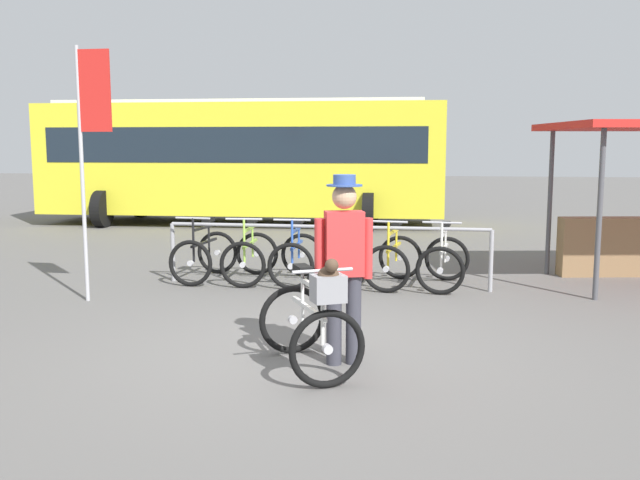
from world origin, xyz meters
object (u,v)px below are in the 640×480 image
Objects in this scene: racked_bike_black at (204,255)px; person_with_featured_bike at (344,261)px; racked_bike_lime at (250,256)px; racked_bike_white at (444,262)px; racked_bike_orange at (345,259)px; racked_bike_yellow at (394,260)px; bus_distant at (243,155)px; featured_bicycle at (313,319)px; banner_flag at (90,125)px; racked_bike_blue at (297,258)px.

racked_bike_black is 4.49m from person_with_featured_bike.
racked_bike_lime and racked_bike_white have the same top height.
person_with_featured_bike reaches higher than racked_bike_lime.
racked_bike_orange is 0.94× the size of racked_bike_yellow.
person_with_featured_bike is (-0.29, -3.62, 0.58)m from racked_bike_yellow.
bus_distant is at bearing 109.28° from person_with_featured_bike.
racked_bike_lime is 0.88× the size of featured_bicycle.
racked_bike_black is at bearing 60.04° from banner_flag.
bus_distant reaches higher than racked_bike_orange.
racked_bike_white is 0.37× the size of banner_flag.
bus_distant is 9.00m from banner_flag.
person_with_featured_bike is 0.54× the size of banner_flag.
person_with_featured_bike reaches higher than racked_bike_white.
racked_bike_yellow is (0.70, -0.01, -0.00)m from racked_bike_orange.
bus_distant is (-3.64, 11.37, 1.25)m from featured_bicycle.
racked_bike_black is 0.70m from racked_bike_lime.
person_with_featured_bike is (-0.99, -3.61, 0.58)m from racked_bike_white.
bus_distant is at bearing 123.10° from racked_bike_white.
racked_bike_blue and racked_bike_yellow have the same top height.
racked_bike_yellow is (2.80, -0.05, 0.00)m from racked_bike_black.
featured_bicycle is at bearing -97.53° from racked_bike_yellow.
person_with_featured_bike is at bearing -83.54° from racked_bike_orange.
racked_bike_blue is 0.64× the size of person_with_featured_bike.
racked_bike_blue is 8.03m from bus_distant.
banner_flag is at bearing -145.97° from racked_bike_blue.
racked_bike_black is 3.50m from racked_bike_white.
racked_bike_white is at bearing -1.03° from racked_bike_yellow.
racked_bike_yellow is 4.43m from banner_flag.
racked_bike_orange is 1.40m from racked_bike_white.
person_with_featured_bike reaches higher than racked_bike_black.
racked_bike_blue is 3.36m from banner_flag.
bus_distant is (-4.86, 7.45, 1.37)m from racked_bike_white.
banner_flag reaches higher than racked_bike_yellow.
racked_bike_white is at bearing -1.03° from racked_bike_lime.
person_with_featured_bike is 0.17× the size of bus_distant.
racked_bike_black is at bearing 178.97° from racked_bike_yellow.
person_with_featured_bike is (1.11, -3.65, 0.58)m from racked_bike_blue.
racked_bike_lime is 0.98× the size of racked_bike_orange.
racked_bike_white is at bearing 19.07° from banner_flag.
racked_bike_orange is 0.70m from racked_bike_yellow.
bus_distant reaches higher than racked_bike_white.
bus_distant is (-3.46, 7.42, 1.37)m from racked_bike_orange.
racked_bike_white is (1.40, -0.03, 0.00)m from racked_bike_orange.
racked_bike_lime is 4.12m from person_with_featured_bike.
banner_flag is at bearing -157.50° from racked_bike_yellow.
racked_bike_blue is 0.87× the size of featured_bicycle.
racked_bike_white is (2.10, -0.04, 0.00)m from racked_bike_blue.
racked_bike_lime is 7.80m from bus_distant.
racked_bike_lime and racked_bike_blue have the same top height.
featured_bicycle is (0.18, -3.95, 0.12)m from racked_bike_orange.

